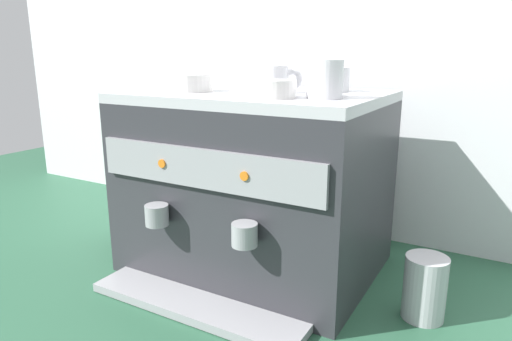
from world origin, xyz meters
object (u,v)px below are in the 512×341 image
object	(u,v)px
ceramic_cup_1	(324,79)
ceramic_bowl_2	(190,83)
ceramic_cup_0	(274,79)
ceramic_bowl_0	(253,83)
ceramic_cup_2	(332,80)
coffee_grinder	(134,162)
ceramic_bowl_1	(274,89)
espresso_machine	(255,183)
milk_pitcher	(425,288)

from	to	relation	value
ceramic_cup_1	ceramic_bowl_2	distance (m)	0.37
ceramic_cup_0	ceramic_cup_1	size ratio (longest dim) A/B	0.92
ceramic_cup_1	ceramic_bowl_0	world-z (taller)	ceramic_cup_1
ceramic_cup_2	coffee_grinder	world-z (taller)	ceramic_cup_2
ceramic_bowl_1	coffee_grinder	distance (m)	0.67
espresso_machine	ceramic_bowl_0	xyz separation A→B (m)	(-0.05, 0.07, 0.26)
ceramic_cup_0	ceramic_bowl_2	distance (m)	0.23
ceramic_cup_0	coffee_grinder	world-z (taller)	ceramic_cup_0
ceramic_bowl_1	milk_pitcher	bearing A→B (deg)	11.57
ceramic_cup_1	ceramic_bowl_2	size ratio (longest dim) A/B	0.91
ceramic_cup_2	milk_pitcher	distance (m)	0.55
ceramic_bowl_0	ceramic_bowl_2	size ratio (longest dim) A/B	1.05
ceramic_bowl_0	ceramic_bowl_2	distance (m)	0.18
ceramic_cup_2	ceramic_bowl_1	world-z (taller)	ceramic_cup_2
ceramic_cup_0	ceramic_bowl_1	size ratio (longest dim) A/B	1.02
ceramic_cup_0	ceramic_bowl_2	bearing A→B (deg)	-163.92
ceramic_cup_1	milk_pitcher	bearing A→B (deg)	5.45
ceramic_bowl_0	milk_pitcher	xyz separation A→B (m)	(0.51, -0.12, -0.42)
ceramic_cup_1	milk_pitcher	xyz separation A→B (m)	(0.25, 0.02, -0.45)
ceramic_cup_1	ceramic_cup_2	bearing A→B (deg)	104.82
ceramic_cup_0	ceramic_bowl_1	xyz separation A→B (m)	(0.06, -0.12, -0.02)
ceramic_cup_0	ceramic_bowl_0	world-z (taller)	ceramic_cup_0
ceramic_bowl_0	coffee_grinder	distance (m)	0.51
espresso_machine	ceramic_cup_2	world-z (taller)	ceramic_cup_2
ceramic_cup_1	ceramic_cup_2	size ratio (longest dim) A/B	0.97
ceramic_cup_0	ceramic_cup_1	distance (m)	0.17
ceramic_cup_0	milk_pitcher	size ratio (longest dim) A/B	0.70
espresso_machine	ceramic_bowl_0	world-z (taller)	ceramic_bowl_0
ceramic_bowl_0	ceramic_bowl_1	bearing A→B (deg)	-49.17
ceramic_cup_0	espresso_machine	bearing A→B (deg)	177.75
espresso_machine	ceramic_cup_1	bearing A→B (deg)	-18.31
ceramic_cup_1	ceramic_cup_0	bearing A→B (deg)	156.58
ceramic_cup_2	ceramic_bowl_1	distance (m)	0.23
ceramic_cup_2	ceramic_cup_1	bearing A→B (deg)	-75.18
ceramic_cup_1	ceramic_bowl_2	bearing A→B (deg)	179.04
ceramic_cup_1	ceramic_bowl_1	xyz separation A→B (m)	(-0.10, -0.05, -0.02)
ceramic_cup_0	coffee_grinder	size ratio (longest dim) A/B	0.22
ceramic_bowl_2	espresso_machine	bearing A→B (deg)	21.88
ceramic_cup_2	ceramic_bowl_0	xyz separation A→B (m)	(-0.22, -0.04, -0.01)
ceramic_bowl_0	ceramic_bowl_2	xyz separation A→B (m)	(-0.11, -0.14, 0.00)
ceramic_cup_0	coffee_grinder	xyz separation A→B (m)	(-0.54, 0.04, -0.28)
ceramic_bowl_2	ceramic_cup_0	bearing A→B (deg)	16.08
espresso_machine	ceramic_bowl_0	distance (m)	0.27
espresso_machine	milk_pitcher	bearing A→B (deg)	-5.85
ceramic_cup_0	ceramic_cup_2	xyz separation A→B (m)	(0.11, 0.11, -0.00)
espresso_machine	ceramic_bowl_2	world-z (taller)	ceramic_bowl_2
espresso_machine	ceramic_cup_0	bearing A→B (deg)	-2.25
ceramic_bowl_0	ceramic_cup_2	bearing A→B (deg)	9.68
espresso_machine	ceramic_cup_0	size ratio (longest dim) A/B	6.28
coffee_grinder	ceramic_bowl_0	bearing A→B (deg)	4.95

